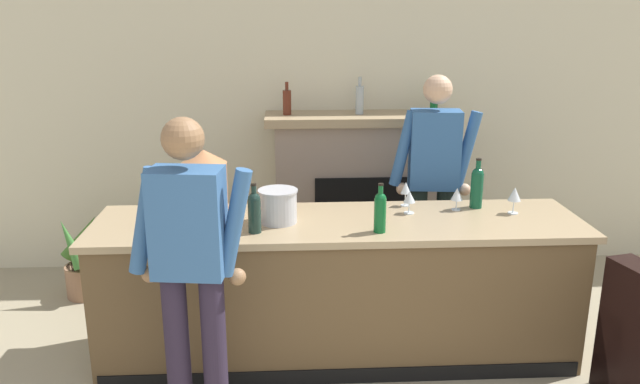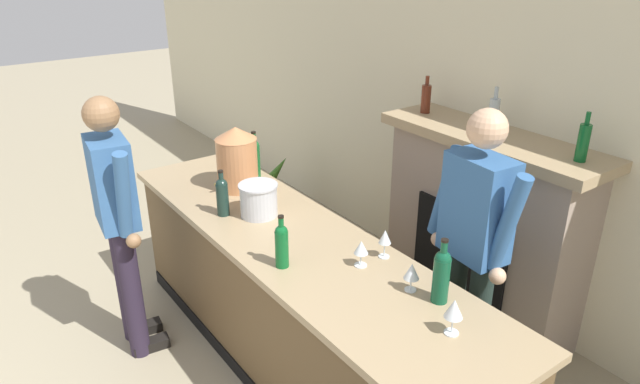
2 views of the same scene
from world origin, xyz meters
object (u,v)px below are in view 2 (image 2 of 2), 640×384
fireplace_stone (482,228)px  wine_glass_front_left (239,157)px  wine_bottle_riesling_slim (281,244)px  wine_glass_back_row (412,272)px  potted_plant_corner (270,193)px  wine_bottle_port_short (222,195)px  ice_bucket_steel (259,200)px  wine_glass_front_right (385,238)px  person_customer (119,219)px  wine_bottle_rose_blush (255,157)px  person_bartender (472,249)px  wine_bottle_burgundy_dark (441,274)px  copper_dispenser (237,158)px  wine_glass_mid_counter (454,309)px  wine_glass_by_dispenser (361,248)px

fireplace_stone → wine_glass_front_left: bearing=-142.6°
wine_bottle_riesling_slim → wine_glass_back_row: bearing=34.5°
potted_plant_corner → wine_bottle_port_short: size_ratio=2.28×
fireplace_stone → ice_bucket_steel: size_ratio=6.85×
ice_bucket_steel → wine_glass_front_right: 0.91m
wine_bottle_port_short → wine_glass_front_right: size_ratio=1.81×
person_customer → wine_glass_front_right: person_customer is taller
wine_bottle_rose_blush → fireplace_stone: bearing=40.7°
person_bartender → wine_bottle_burgundy_dark: 0.50m
copper_dispenser → wine_bottle_rose_blush: (-0.12, 0.21, -0.07)m
wine_glass_back_row → wine_glass_mid_counter: size_ratio=0.86×
person_customer → wine_glass_front_left: person_customer is taller
wine_glass_mid_counter → wine_glass_front_right: bearing=163.3°
potted_plant_corner → wine_glass_by_dispenser: (2.44, -0.88, 0.79)m
ice_bucket_steel → wine_glass_mid_counter: size_ratio=1.39×
person_bartender → wine_bottle_riesling_slim: person_bartender is taller
ice_bucket_steel → wine_bottle_port_short: (-0.14, -0.18, 0.03)m
wine_bottle_rose_blush → wine_glass_mid_counter: size_ratio=1.94×
copper_dispenser → ice_bucket_steel: size_ratio=1.80×
wine_bottle_riesling_slim → wine_glass_by_dispenser: size_ratio=2.00×
fireplace_stone → wine_glass_back_row: (0.51, -1.21, 0.34)m
fireplace_stone → person_bartender: 0.89m
wine_bottle_port_short → copper_dispenser: bearing=138.7°
potted_plant_corner → wine_glass_back_row: wine_glass_back_row is taller
wine_glass_front_left → person_bartender: bearing=12.0°
wine_glass_mid_counter → person_bartender: bearing=123.6°
wine_bottle_port_short → wine_glass_front_right: (1.00, 0.48, -0.02)m
person_bartender → copper_dispenser: bearing=-159.9°
wine_glass_back_row → wine_bottle_rose_blush: bearing=175.9°
wine_bottle_rose_blush → wine_glass_front_right: (1.44, -0.01, -0.03)m
person_customer → wine_glass_front_left: size_ratio=12.04×
person_customer → wine_bottle_riesling_slim: bearing=27.4°
wine_glass_front_left → ice_bucket_steel: bearing=-20.1°
wine_bottle_burgundy_dark → wine_glass_by_dispenser: 0.49m
wine_glass_by_dispenser → person_bartender: bearing=62.7°
wine_glass_back_row → copper_dispenser: bearing=-177.2°
wine_bottle_burgundy_dark → wine_bottle_riesling_slim: wine_bottle_burgundy_dark is taller
wine_bottle_riesling_slim → wine_bottle_rose_blush: 1.30m
wine_glass_front_left → wine_glass_front_right: wine_glass_front_right is taller
wine_bottle_riesling_slim → person_bartender: bearing=59.4°
potted_plant_corner → wine_bottle_burgundy_dark: size_ratio=2.04×
potted_plant_corner → wine_glass_mid_counter: size_ratio=3.87×
person_customer → wine_glass_front_left: bearing=107.8°
wine_glass_front_left → wine_glass_by_dispenser: bearing=-5.3°
wine_bottle_rose_blush → wine_bottle_burgundy_dark: bearing=-2.3°
person_customer → wine_glass_by_dispenser: size_ratio=11.55×
potted_plant_corner → person_bartender: 2.84m
person_customer → wine_bottle_rose_blush: bearing=97.7°
wine_glass_by_dispenser → wine_bottle_burgundy_dark: bearing=12.0°
wine_bottle_riesling_slim → wine_bottle_rose_blush: (-1.19, 0.52, 0.02)m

